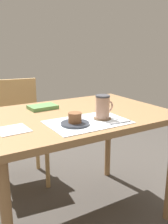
{
  "coord_description": "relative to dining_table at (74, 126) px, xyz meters",
  "views": [
    {
      "loc": [
        -0.72,
        -1.31,
        1.15
      ],
      "look_at": [
        -0.03,
        -0.17,
        0.79
      ],
      "focal_mm": 40.0,
      "sensor_mm": 36.0,
      "label": 1
    }
  ],
  "objects": [
    {
      "name": "coffee_coaster",
      "position": [
        0.07,
        -0.2,
        0.09
      ],
      "size": [
        0.1,
        0.1,
        0.0
      ],
      "primitive_type": "cylinder",
      "color": "brown",
      "rests_on": "placemat"
    },
    {
      "name": "pastry_plate",
      "position": [
        -0.12,
        -0.22,
        0.09
      ],
      "size": [
        0.15,
        0.15,
        0.01
      ],
      "primitive_type": "cylinder",
      "color": "#333842",
      "rests_on": "placemat"
    },
    {
      "name": "teaspoon",
      "position": [
        0.11,
        -0.32,
        0.09
      ],
      "size": [
        0.13,
        0.02,
        0.01
      ],
      "primitive_type": "cylinder",
      "rotation": [
        0.0,
        1.57,
        -0.11
      ],
      "color": "silver",
      "rests_on": "placemat"
    },
    {
      "name": "small_book",
      "position": [
        -0.13,
        0.2,
        0.09
      ],
      "size": [
        0.19,
        0.13,
        0.02
      ],
      "primitive_type": "cube",
      "rotation": [
        0.0,
        0.0,
        0.05
      ],
      "color": "#598C4C",
      "rests_on": "dining_table"
    },
    {
      "name": "paper_napkin",
      "position": [
        -0.42,
        -0.13,
        0.08
      ],
      "size": [
        0.16,
        0.16,
        0.0
      ],
      "primitive_type": "cube",
      "rotation": [
        0.0,
        0.0,
        0.04
      ],
      "color": "white",
      "rests_on": "dining_table"
    },
    {
      "name": "coffee_mug",
      "position": [
        0.07,
        -0.2,
        0.16
      ],
      "size": [
        0.11,
        0.08,
        0.13
      ],
      "color": "tan",
      "rests_on": "coffee_coaster"
    },
    {
      "name": "wooden_chair",
      "position": [
        -0.16,
        0.7,
        -0.17
      ],
      "size": [
        0.47,
        0.47,
        0.87
      ],
      "rotation": [
        0.0,
        0.0,
        3.01
      ],
      "color": "tan",
      "rests_on": "ground_plane"
    },
    {
      "name": "placemat",
      "position": [
        -0.03,
        -0.21,
        0.08
      ],
      "size": [
        0.44,
        0.29,
        0.0
      ],
      "primitive_type": "cube",
      "color": "white",
      "rests_on": "dining_table"
    },
    {
      "name": "ground_plane",
      "position": [
        0.0,
        0.0,
        -0.67
      ],
      "size": [
        4.4,
        4.4,
        0.02
      ],
      "primitive_type": "cube",
      "color": "#47423D"
    },
    {
      "name": "dining_table",
      "position": [
        0.0,
        0.0,
        0.0
      ],
      "size": [
        1.17,
        0.8,
        0.74
      ],
      "color": "#997047",
      "rests_on": "ground_plane"
    },
    {
      "name": "pastry",
      "position": [
        -0.12,
        -0.22,
        0.13
      ],
      "size": [
        0.07,
        0.07,
        0.05
      ],
      "primitive_type": "cylinder",
      "color": "brown",
      "rests_on": "pastry_plate"
    }
  ]
}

